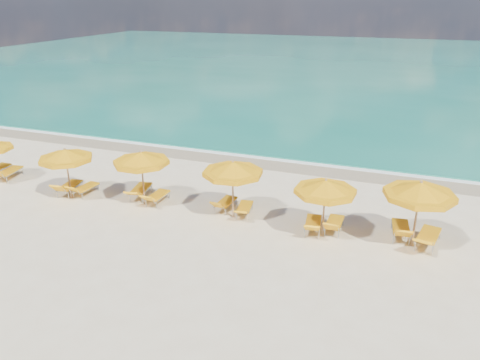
% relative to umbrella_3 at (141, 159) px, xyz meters
% --- Properties ---
extents(ground_plane, '(120.00, 120.00, 0.00)m').
position_rel_umbrella_3_xyz_m(ground_plane, '(4.00, -0.32, -2.06)').
color(ground_plane, beige).
extents(ocean, '(120.00, 80.00, 0.30)m').
position_rel_umbrella_3_xyz_m(ocean, '(4.00, 47.68, -2.06)').
color(ocean, '#126A56').
rests_on(ocean, ground).
extents(wet_sand_band, '(120.00, 2.60, 0.01)m').
position_rel_umbrella_3_xyz_m(wet_sand_band, '(4.00, 7.08, -2.06)').
color(wet_sand_band, tan).
rests_on(wet_sand_band, ground).
extents(foam_line, '(120.00, 1.20, 0.03)m').
position_rel_umbrella_3_xyz_m(foam_line, '(4.00, 7.88, -2.06)').
color(foam_line, white).
rests_on(foam_line, ground).
extents(whitecap_near, '(14.00, 0.36, 0.05)m').
position_rel_umbrella_3_xyz_m(whitecap_near, '(-2.00, 16.68, -2.06)').
color(whitecap_near, white).
rests_on(whitecap_near, ground).
extents(whitecap_far, '(18.00, 0.30, 0.05)m').
position_rel_umbrella_3_xyz_m(whitecap_far, '(12.00, 23.68, -2.06)').
color(whitecap_far, white).
rests_on(whitecap_far, ground).
extents(umbrella_2, '(2.72, 2.72, 2.34)m').
position_rel_umbrella_3_xyz_m(umbrella_2, '(-3.41, -0.60, -0.06)').
color(umbrella_2, '#A37C51').
rests_on(umbrella_2, ground).
extents(umbrella_3, '(3.12, 3.12, 2.42)m').
position_rel_umbrella_3_xyz_m(umbrella_3, '(0.00, 0.00, 0.00)').
color(umbrella_3, '#A37C51').
rests_on(umbrella_3, ground).
extents(umbrella_4, '(2.99, 2.99, 2.46)m').
position_rel_umbrella_3_xyz_m(umbrella_4, '(4.10, 0.07, 0.04)').
color(umbrella_4, '#A37C51').
rests_on(umbrella_4, ground).
extents(umbrella_5, '(2.90, 2.90, 2.33)m').
position_rel_umbrella_3_xyz_m(umbrella_5, '(7.84, -0.29, -0.07)').
color(umbrella_5, '#A37C51').
rests_on(umbrella_5, ground).
extents(umbrella_6, '(2.76, 2.76, 2.55)m').
position_rel_umbrella_3_xyz_m(umbrella_6, '(11.04, 0.09, 0.11)').
color(umbrella_6, '#A37C51').
rests_on(umbrella_6, ground).
extents(lounger_1_right, '(0.93, 1.92, 0.91)m').
position_rel_umbrella_3_xyz_m(lounger_1_right, '(-7.78, 0.23, -1.82)').
color(lounger_1_right, '#A5A8AD').
rests_on(lounger_1_right, ground).
extents(lounger_2_left, '(0.84, 1.85, 0.83)m').
position_rel_umbrella_3_xyz_m(lounger_2_left, '(-3.78, -0.24, -1.84)').
color(lounger_2_left, '#A5A8AD').
rests_on(lounger_2_left, ground).
extents(lounger_2_right, '(0.67, 1.68, 0.75)m').
position_rel_umbrella_3_xyz_m(lounger_2_right, '(-3.02, -0.08, -1.86)').
color(lounger_2_right, '#A5A8AD').
rests_on(lounger_2_right, ground).
extents(lounger_3_left, '(0.98, 2.02, 0.76)m').
position_rel_umbrella_3_xyz_m(lounger_3_left, '(-0.51, 0.51, -1.83)').
color(lounger_3_left, '#A5A8AD').
rests_on(lounger_3_left, ground).
extents(lounger_3_right, '(0.60, 1.70, 0.75)m').
position_rel_umbrella_3_xyz_m(lounger_3_right, '(0.52, 0.21, -1.85)').
color(lounger_3_right, '#A5A8AD').
rests_on(lounger_3_right, ground).
extents(lounger_4_left, '(0.64, 1.67, 0.75)m').
position_rel_umbrella_3_xyz_m(lounger_4_left, '(3.56, 0.60, -1.86)').
color(lounger_4_left, '#A5A8AD').
rests_on(lounger_4_left, ground).
extents(lounger_4_right, '(0.79, 1.72, 0.64)m').
position_rel_umbrella_3_xyz_m(lounger_4_right, '(4.48, 0.41, -1.86)').
color(lounger_4_right, '#A5A8AD').
rests_on(lounger_4_right, ground).
extents(lounger_5_left, '(0.81, 1.82, 0.78)m').
position_rel_umbrella_3_xyz_m(lounger_5_left, '(7.44, -0.07, -1.84)').
color(lounger_5_left, '#A5A8AD').
rests_on(lounger_5_left, ground).
extents(lounger_5_right, '(0.60, 1.70, 0.81)m').
position_rel_umbrella_3_xyz_m(lounger_5_right, '(8.19, 0.23, -1.85)').
color(lounger_5_right, '#A5A8AD').
rests_on(lounger_5_right, ground).
extents(lounger_6_left, '(0.80, 1.89, 0.84)m').
position_rel_umbrella_3_xyz_m(lounger_6_left, '(10.61, 0.61, -1.83)').
color(lounger_6_left, '#A5A8AD').
rests_on(lounger_6_left, ground).
extents(lounger_6_right, '(1.05, 2.11, 0.80)m').
position_rel_umbrella_3_xyz_m(lounger_6_right, '(11.55, 0.27, -1.82)').
color(lounger_6_right, '#A5A8AD').
rests_on(lounger_6_right, ground).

